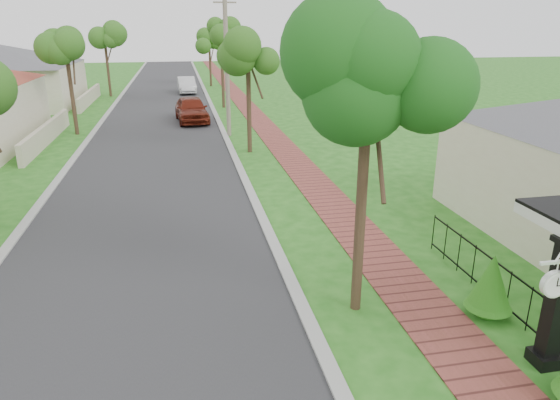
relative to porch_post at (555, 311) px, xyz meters
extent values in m
plane|color=#205F16|center=(-4.55, 1.00, -1.12)|extent=(160.00, 160.00, 0.00)
cube|color=#28282B|center=(-7.55, 21.00, -1.12)|extent=(7.00, 120.00, 0.02)
cube|color=#9E9E99|center=(-3.90, 21.00, -1.12)|extent=(0.30, 120.00, 0.10)
cube|color=#9E9E99|center=(-11.20, 21.00, -1.12)|extent=(0.30, 120.00, 0.10)
cube|color=brown|center=(-1.30, 21.00, -1.12)|extent=(1.50, 120.00, 0.03)
cube|color=black|center=(0.00, 0.00, 0.14)|extent=(0.30, 0.30, 2.52)
cube|color=black|center=(0.00, 0.00, -1.00)|extent=(0.48, 0.48, 0.24)
cube|color=black|center=(0.35, 1.00, -0.17)|extent=(0.03, 8.00, 0.03)
cube|color=black|center=(0.35, 1.00, -0.97)|extent=(0.03, 8.00, 0.03)
cylinder|color=black|center=(0.35, 0.33, -0.62)|extent=(0.02, 0.02, 1.00)
cylinder|color=black|center=(0.35, 1.00, -0.62)|extent=(0.02, 0.02, 1.00)
cylinder|color=black|center=(0.35, 1.67, -0.62)|extent=(0.02, 0.02, 1.00)
cylinder|color=black|center=(0.35, 2.33, -0.62)|extent=(0.02, 0.02, 1.00)
cylinder|color=black|center=(0.35, 3.00, -0.62)|extent=(0.02, 0.02, 1.00)
cylinder|color=black|center=(0.35, 3.67, -0.62)|extent=(0.02, 0.02, 1.00)
cylinder|color=black|center=(0.35, 4.33, -0.62)|extent=(0.02, 0.02, 1.00)
cylinder|color=black|center=(0.35, 5.00, -0.62)|extent=(0.02, 0.02, 1.00)
cylinder|color=#382619|center=(-3.05, 17.00, 1.15)|extent=(0.22, 0.22, 4.55)
sphere|color=#215215|center=(-3.05, 17.00, 3.56)|extent=(1.70, 1.70, 1.70)
cylinder|color=#382619|center=(-3.05, 31.00, 1.33)|extent=(0.22, 0.22, 4.90)
sphere|color=#215215|center=(-3.05, 31.00, 3.92)|extent=(1.70, 1.70, 1.70)
cylinder|color=#382619|center=(-3.05, 45.00, 0.98)|extent=(0.22, 0.22, 4.20)
sphere|color=#215215|center=(-3.05, 45.00, 3.20)|extent=(1.70, 1.70, 1.70)
cylinder|color=#382619|center=(-12.05, 23.00, 1.33)|extent=(0.22, 0.22, 4.90)
sphere|color=#215215|center=(-12.05, 23.00, 3.92)|extent=(1.70, 1.70, 1.70)
cylinder|color=#382619|center=(-12.05, 39.00, 1.15)|extent=(0.22, 0.22, 4.55)
sphere|color=#215215|center=(-12.05, 39.00, 3.56)|extent=(1.70, 1.70, 1.70)
sphere|color=#146816|center=(-0.10, 1.67, -0.82)|extent=(0.75, 0.75, 0.75)
cone|color=#146816|center=(-0.10, 1.67, -0.26)|extent=(0.86, 0.86, 1.12)
cube|color=#BFB299|center=(-13.15, 21.00, -0.62)|extent=(0.25, 10.00, 1.00)
cube|color=#BFB299|center=(-13.15, 35.00, -0.62)|extent=(0.25, 10.00, 1.00)
imported|color=#621B0E|center=(-5.55, 25.56, -0.33)|extent=(2.23, 4.77, 1.58)
imported|color=silver|center=(-5.55, 39.88, -0.42)|extent=(1.67, 4.31, 1.40)
cylinder|color=#382619|center=(-2.75, 2.50, 1.16)|extent=(0.22, 0.22, 4.55)
sphere|color=#1E5C1A|center=(-2.75, 2.50, 3.56)|extent=(2.26, 2.26, 2.26)
cylinder|color=gray|center=(-3.65, 21.00, 2.55)|extent=(0.24, 0.24, 7.34)
cube|color=gray|center=(-3.65, 21.00, 5.81)|extent=(1.20, 0.08, 0.08)
cylinder|color=white|center=(-0.50, -0.40, 1.02)|extent=(0.02, 0.02, 0.33)
cylinder|color=white|center=(-0.50, -0.40, 0.80)|extent=(0.47, 0.10, 0.47)
cylinder|color=white|center=(-0.50, -0.45, 0.80)|extent=(0.40, 0.01, 0.40)
cylinder|color=white|center=(-0.50, -0.34, 0.80)|extent=(0.40, 0.01, 0.40)
cube|color=black|center=(-0.50, -0.46, 0.87)|extent=(0.02, 0.01, 0.16)
cube|color=black|center=(-0.46, -0.46, 0.80)|extent=(0.10, 0.01, 0.02)
camera|label=1|loc=(-6.24, -6.53, 4.76)|focal=32.00mm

